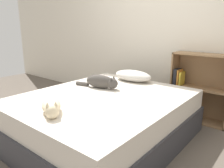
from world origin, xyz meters
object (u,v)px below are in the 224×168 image
Objects in this scene: cat_light at (51,106)px; bookshelf at (200,87)px; cat_dark at (102,82)px; pillow at (133,76)px; bed at (104,118)px.

cat_light is 0.53× the size of bookshelf.
cat_light is 0.85m from cat_dark.
bookshelf is (0.75, 0.47, -0.12)m from pillow.
pillow is 1.38m from cat_light.
bookshelf is at bearing 103.72° from cat_light.
bed is 3.45× the size of pillow.
bookshelf reaches higher than cat_light.
pillow is 0.60× the size of bookshelf.
cat_dark is at bearing -129.11° from bookshelf.
bed is at bearing -58.51° from cat_dark.
cat_dark is 0.62× the size of bookshelf.
pillow is at bearing 127.10° from cat_light.
bed is at bearing 119.63° from cat_light.
cat_light is at bearing -93.46° from bed.
pillow is 0.89m from bookshelf.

